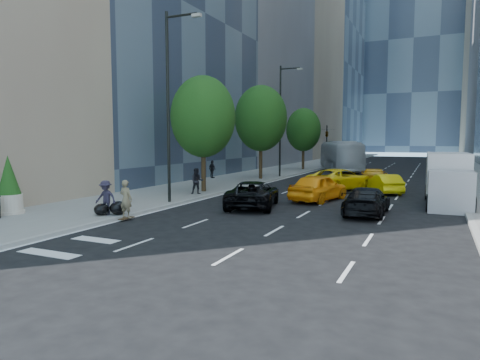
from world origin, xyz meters
The scene contains 25 objects.
ground centered at (0.00, 0.00, 0.00)m, with size 160.00×160.00×0.00m, color black.
sidewalk_left centered at (-9.00, 30.00, 0.07)m, with size 6.00×120.00×0.15m, color slate.
sidewalk_right centered at (10.00, 30.00, 0.07)m, with size 4.00×120.00×0.15m, color slate.
tower_left_mid centered at (-22.00, 42.00, 22.50)m, with size 20.00×24.00×45.00m, color slate.
tower_left_end centered at (-22.00, 92.00, 30.00)m, with size 20.00×28.00×60.00m, color #323D4F.
lamp_near centered at (-6.32, 4.00, 5.81)m, with size 2.13×0.22×10.00m.
lamp_far centered at (-6.32, 22.00, 5.81)m, with size 2.13×0.22×10.00m.
tree_near centered at (-7.20, 9.00, 4.97)m, with size 4.20×4.20×7.46m.
tree_mid centered at (-7.20, 19.00, 5.32)m, with size 4.50×4.50×7.99m.
tree_far centered at (-7.20, 32.00, 4.62)m, with size 3.90×3.90×6.92m.
traffic_signal centered at (-6.40, 40.00, 4.23)m, with size 2.48×0.53×5.20m.
skateboarder centered at (-5.60, -0.65, 0.83)m, with size 0.61×0.40×1.66m, color #756649.
black_sedan_lincoln centered at (-2.00, 5.00, 0.69)m, with size 2.29×4.97×1.38m, color black.
black_sedan_mercedes centered at (3.69, 5.19, 0.65)m, with size 1.82×4.47×1.30m, color black.
taxi_a centered at (0.50, 8.73, 0.78)m, with size 1.84×4.57×1.56m, color orange.
taxi_b centered at (3.60, 14.00, 0.63)m, with size 1.34×3.84×1.27m, color yellow.
taxi_c centered at (0.50, 14.54, 0.75)m, with size 2.47×5.37×1.49m, color yellow.
taxi_d centered at (2.37, 18.06, 0.68)m, with size 1.91×4.70×1.36m, color orange.
city_bus centered at (-3.20, 33.13, 1.68)m, with size 2.82×12.06×3.36m, color silver.
box_truck centered at (7.19, 9.78, 1.42)m, with size 2.30×5.89×2.79m.
pedestrian_a centered at (-6.80, 7.47, 0.95)m, with size 0.78×0.61×1.60m, color black.
pedestrian_b centered at (-11.20, 17.61, 0.93)m, with size 0.91×0.38×1.56m, color black.
pedestrian_c centered at (-6.80, -0.57, 0.92)m, with size 1.00×0.57×1.55m, color #262131.
planter_shrub centered at (-11.00, -2.15, 1.42)m, with size 1.11×1.11×2.66m.
garbage_bags centered at (-6.54, -0.51, 0.44)m, with size 1.23×1.19×0.61m.
Camera 1 is at (6.54, -15.27, 3.50)m, focal length 32.00 mm.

